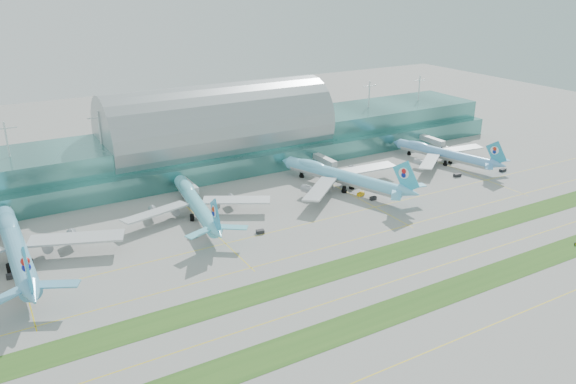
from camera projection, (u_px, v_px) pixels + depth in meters
ground at (365, 264)px, 198.58m from camera, size 700.00×700.00×0.00m
terminal at (219, 139)px, 297.45m from camera, size 340.00×69.10×36.00m
grass_strip_near at (420, 302)px, 175.95m from camera, size 420.00×12.00×0.08m
grass_strip_far at (362, 262)px, 200.18m from camera, size 420.00×12.00×0.08m
taxiline_a at (468, 335)px, 159.80m from camera, size 420.00×0.35×0.01m
taxiline_b at (391, 282)px, 187.27m from camera, size 420.00×0.35×0.01m
taxiline_c at (336, 245)px, 213.11m from camera, size 420.00×0.35×0.01m
taxiline_d at (306, 224)px, 230.88m from camera, size 420.00×0.35×0.01m
airliner_a at (16, 246)px, 196.06m from camera, size 74.05×83.95×23.13m
airliner_b at (196, 203)px, 236.18m from camera, size 63.32×72.38×19.93m
airliner_c at (341, 176)px, 266.30m from camera, size 65.39×76.03×21.59m
airliner_d at (442, 153)px, 303.09m from camera, size 57.27×66.22×18.54m
gse_b at (12, 276)px, 189.54m from camera, size 3.93×2.23×1.55m
gse_c at (193, 236)px, 218.43m from camera, size 3.49×2.22×1.31m
gse_d at (260, 232)px, 222.19m from camera, size 3.43×2.41×1.43m
gse_e at (361, 194)px, 260.00m from camera, size 4.07×3.09×1.51m
gse_f at (373, 198)px, 255.05m from camera, size 3.20×1.82×1.58m
gse_g at (457, 175)px, 284.42m from camera, size 3.95×2.48×1.59m
gse_h at (503, 170)px, 292.03m from camera, size 4.24×2.62×1.45m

